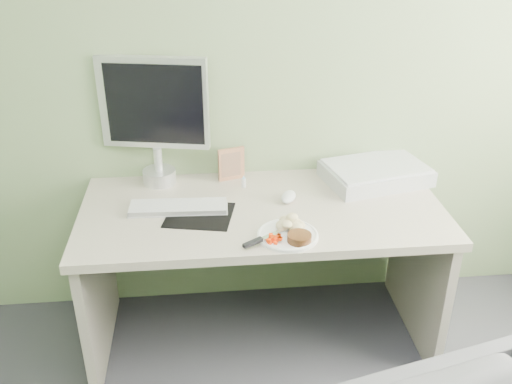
{
  "coord_description": "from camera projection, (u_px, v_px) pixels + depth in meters",
  "views": [
    {
      "loc": [
        -0.24,
        -0.56,
        1.95
      ],
      "look_at": [
        -0.04,
        1.5,
        0.87
      ],
      "focal_mm": 40.0,
      "sensor_mm": 36.0,
      "label": 1
    }
  ],
  "objects": [
    {
      "name": "steak_knife",
      "position": [
        260.0,
        240.0,
        2.23
      ],
      "size": [
        0.2,
        0.14,
        0.02
      ],
      "rotation": [
        0.0,
        0.0,
        0.59
      ],
      "color": "silver",
      "rests_on": "plate"
    },
    {
      "name": "plate",
      "position": [
        288.0,
        235.0,
        2.29
      ],
      "size": [
        0.25,
        0.25,
        0.01
      ],
      "primitive_type": "cylinder",
      "color": "white",
      "rests_on": "desk"
    },
    {
      "name": "wall_back",
      "position": [
        254.0,
        47.0,
        2.56
      ],
      "size": [
        3.5,
        0.0,
        3.5
      ],
      "primitive_type": "plane",
      "rotation": [
        1.57,
        0.0,
        0.0
      ],
      "color": "gray",
      "rests_on": "floor"
    },
    {
      "name": "computer_mouse",
      "position": [
        288.0,
        197.0,
        2.56
      ],
      "size": [
        0.1,
        0.13,
        0.04
      ],
      "primitive_type": "ellipsoid",
      "rotation": [
        0.0,
        0.0,
        -0.4
      ],
      "color": "white",
      "rests_on": "desk"
    },
    {
      "name": "steak",
      "position": [
        299.0,
        238.0,
        2.24
      ],
      "size": [
        0.12,
        0.12,
        0.03
      ],
      "primitive_type": "cylinder",
      "rotation": [
        0.0,
        0.0,
        -0.34
      ],
      "color": "black",
      "rests_on": "plate"
    },
    {
      "name": "scanner",
      "position": [
        375.0,
        174.0,
        2.73
      ],
      "size": [
        0.53,
        0.42,
        0.07
      ],
      "primitive_type": "cube",
      "rotation": [
        0.0,
        0.0,
        0.23
      ],
      "color": "#B3B6BA",
      "rests_on": "desk"
    },
    {
      "name": "monitor",
      "position": [
        154.0,
        114.0,
        2.6
      ],
      "size": [
        0.5,
        0.18,
        0.6
      ],
      "rotation": [
        0.0,
        0.0,
        -0.2
      ],
      "color": "silver",
      "rests_on": "desk"
    },
    {
      "name": "eyedrop_bottle",
      "position": [
        244.0,
        182.0,
        2.68
      ],
      "size": [
        0.02,
        0.02,
        0.06
      ],
      "color": "white",
      "rests_on": "desk"
    },
    {
      "name": "mousepad",
      "position": [
        199.0,
        215.0,
        2.45
      ],
      "size": [
        0.32,
        0.3,
        0.0
      ],
      "primitive_type": "cube",
      "rotation": [
        0.0,
        0.0,
        -0.21
      ],
      "color": "black",
      "rests_on": "desk"
    },
    {
      "name": "carrot_heap",
      "position": [
        275.0,
        238.0,
        2.23
      ],
      "size": [
        0.06,
        0.05,
        0.04
      ],
      "primitive_type": "cube",
      "rotation": [
        0.0,
        0.0,
        0.11
      ],
      "color": "#EF3305",
      "rests_on": "plate"
    },
    {
      "name": "keyboard",
      "position": [
        178.0,
        207.0,
        2.49
      ],
      "size": [
        0.43,
        0.14,
        0.02
      ],
      "primitive_type": "cube",
      "rotation": [
        0.0,
        0.0,
        -0.04
      ],
      "color": "white",
      "rests_on": "desk"
    },
    {
      "name": "photo_frame",
      "position": [
        231.0,
        164.0,
        2.73
      ],
      "size": [
        0.13,
        0.05,
        0.16
      ],
      "primitive_type": "cube",
      "rotation": [
        0.0,
        0.0,
        0.3
      ],
      "color": "#A16D4B",
      "rests_on": "desk"
    },
    {
      "name": "potato_pile",
      "position": [
        293.0,
        223.0,
        2.31
      ],
      "size": [
        0.12,
        0.1,
        0.06
      ],
      "primitive_type": "ellipsoid",
      "rotation": [
        0.0,
        0.0,
        0.32
      ],
      "color": "tan",
      "rests_on": "plate"
    },
    {
      "name": "desk",
      "position": [
        262.0,
        243.0,
        2.6
      ],
      "size": [
        1.6,
        0.75,
        0.73
      ],
      "color": "beige",
      "rests_on": "floor"
    }
  ]
}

